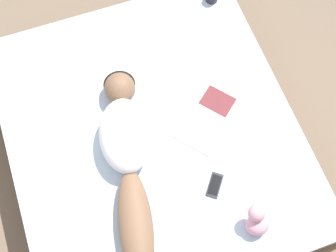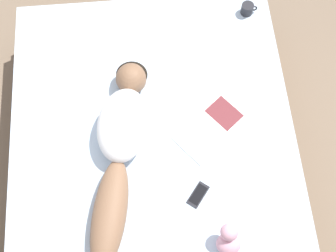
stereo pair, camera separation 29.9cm
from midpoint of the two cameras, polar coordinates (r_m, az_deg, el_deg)
The scene contains 6 objects.
ground_plane at distance 3.55m, azimuth -4.09°, elevation -4.30°, with size 12.00×12.00×0.00m, color #7A6651.
bed at distance 3.30m, azimuth -4.40°, elevation -2.74°, with size 1.90×2.13×0.56m.
person at distance 2.89m, azimuth -7.96°, elevation -3.45°, with size 0.48×1.37×0.24m.
open_magazine at distance 3.06m, azimuth 2.25°, elevation 1.00°, with size 0.57×0.54×0.01m.
cell_phone at distance 2.90m, azimuth 2.79°, elevation -7.57°, with size 0.16×0.17×0.01m.
plush_toy at distance 2.78m, azimuth 7.78°, elevation -11.78°, with size 0.14×0.17×0.20m.
Camera 1 is at (-0.29, -1.14, 3.35)m, focal length 50.00 mm.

